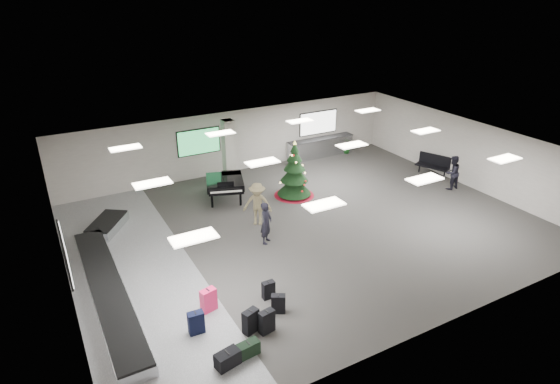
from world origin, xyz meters
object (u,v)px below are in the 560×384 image
baggage_carousel (108,276)px  traveler_b (257,204)px  potted_plant_left (292,158)px  bench (434,164)px  potted_plant_right (346,145)px  service_counter (320,147)px  traveler_bench (452,173)px  grand_piano (225,183)px  pink_suitcase (209,300)px  traveler_a (266,223)px  christmas_tree (294,177)px

baggage_carousel → traveler_b: traveler_b is taller
potted_plant_left → bench: bearing=-38.1°
bench → potted_plant_right: 5.26m
potted_plant_right → potted_plant_left: bearing=-174.6°
service_counter → traveler_bench: traveler_bench is taller
traveler_b → potted_plant_right: traveler_b is taller
grand_piano → potted_plant_left: 5.26m
pink_suitcase → traveler_b: size_ratio=0.42×
grand_piano → traveler_bench: bearing=-3.1°
potted_plant_left → potted_plant_right: (3.82, 0.36, 0.00)m
traveler_a → traveler_b: traveler_b is taller
bench → potted_plant_right: size_ratio=1.90×
baggage_carousel → christmas_tree: 9.37m
bench → traveler_b: 10.29m
grand_piano → pink_suitcase: bearing=-97.4°
pink_suitcase → grand_piano: size_ratio=0.31×
service_counter → pink_suitcase: size_ratio=5.34×
traveler_a → traveler_bench: bearing=-42.1°
traveler_bench → potted_plant_right: size_ratio=1.80×
grand_piano → traveler_bench: 10.72m
service_counter → pink_suitcase: 14.30m
baggage_carousel → traveler_b: size_ratio=5.37×
service_counter → bench: size_ratio=2.31×
grand_piano → traveler_b: size_ratio=1.36×
traveler_a → service_counter: bearing=1.4°
grand_piano → traveler_bench: traveler_bench is taller
service_counter → bench: (3.59, -5.09, 0.05)m
service_counter → pink_suitcase: bearing=-136.9°
christmas_tree → traveler_bench: (6.94, -2.96, -0.08)m
traveler_b → grand_piano: bearing=127.1°
grand_piano → traveler_bench: size_ratio=1.48×
bench → traveler_bench: traveler_bench is taller
traveler_a → potted_plant_right: (8.69, 6.79, -0.37)m
service_counter → potted_plant_left: size_ratio=4.42×
pink_suitcase → bench: 14.79m
traveler_a → potted_plant_right: traveler_a is taller
traveler_bench → pink_suitcase: bearing=10.5°
christmas_tree → traveler_bench: bearing=-23.1°
traveler_a → potted_plant_right: bearing=-5.4°
service_counter → traveler_a: 9.95m
service_counter → bench: bearing=-54.9°
grand_piano → christmas_tree: bearing=-0.6°
christmas_tree → grand_piano: christmas_tree is taller
service_counter → pink_suitcase: (-10.44, -9.76, -0.18)m
potted_plant_left → grand_piano: bearing=-155.4°
baggage_carousel → potted_plant_right: potted_plant_right is taller
traveler_b → potted_plant_right: bearing=64.0°
bench → traveler_bench: 1.81m
pink_suitcase → potted_plant_right: bearing=25.4°
grand_piano → traveler_b: 2.77m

